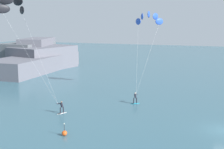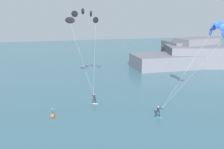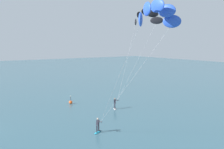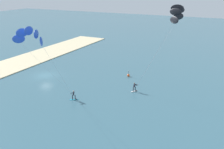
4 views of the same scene
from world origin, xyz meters
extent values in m
ellipsoid|color=#23ADD1|center=(7.51, 12.50, 0.04)|extent=(1.09, 1.47, 0.08)
cube|color=black|center=(7.29, 12.85, 0.09)|extent=(0.39, 0.39, 0.02)
cylinder|color=black|center=(7.62, 12.31, 0.47)|extent=(0.14, 0.14, 0.78)
cylinder|color=black|center=(7.39, 12.69, 0.47)|extent=(0.14, 0.14, 0.78)
cube|color=black|center=(7.51, 12.50, 1.16)|extent=(0.42, 0.43, 0.63)
sphere|color=beige|center=(7.51, 12.50, 1.58)|extent=(0.20, 0.20, 0.20)
cylinder|color=black|center=(8.06, 12.52, 1.31)|extent=(0.55, 0.05, 0.03)
cylinder|color=black|center=(7.78, 12.62, 1.34)|extent=(0.59, 0.32, 0.15)
cylinder|color=black|center=(7.79, 12.40, 1.34)|extent=(0.60, 0.29, 0.15)
ellipsoid|color=blue|center=(16.51, 12.76, 13.05)|extent=(1.56, 0.37, 1.10)
ellipsoid|color=blue|center=(16.48, 13.89, 12.73)|extent=(1.55, 0.93, 1.10)
ellipsoid|color=blue|center=(16.46, 14.55, 11.89)|extent=(1.30, 1.35, 1.10)
cylinder|color=#B2B2B7|center=(12.31, 11.75, 6.45)|extent=(8.52, 1.55, 10.29)
cylinder|color=#B2B2B7|center=(12.26, 13.53, 6.45)|extent=(8.41, 2.05, 10.29)
ellipsoid|color=white|center=(-0.36, 20.28, 0.04)|extent=(1.47, 1.09, 0.08)
cube|color=black|center=(-0.72, 20.50, 0.09)|extent=(0.39, 0.39, 0.02)
cylinder|color=black|center=(-0.18, 20.17, 0.47)|extent=(0.14, 0.14, 0.78)
cylinder|color=black|center=(-0.55, 20.40, 0.47)|extent=(0.14, 0.14, 0.78)
cube|color=black|center=(-0.36, 20.28, 1.16)|extent=(0.43, 0.42, 0.63)
sphere|color=#9E7051|center=(-0.36, 20.28, 1.58)|extent=(0.20, 0.20, 0.20)
cylinder|color=black|center=(-0.41, 20.83, 1.31)|extent=(0.08, 0.55, 0.03)
cylinder|color=black|center=(-0.50, 20.55, 1.34)|extent=(0.35, 0.58, 0.15)
cylinder|color=black|center=(-0.28, 20.57, 1.34)|extent=(0.26, 0.60, 0.15)
ellipsoid|color=black|center=(1.36, 26.94, 13.42)|extent=(1.54, 1.76, 1.10)
ellipsoid|color=black|center=(0.51, 26.86, 14.52)|extent=(0.91, 2.02, 1.10)
ellipsoid|color=black|center=(-0.95, 26.73, 14.94)|extent=(0.50, 2.04, 1.10)
ellipsoid|color=black|center=(-2.41, 26.59, 14.52)|extent=(1.22, 1.94, 1.10)
ellipsoid|color=black|center=(-3.26, 26.52, 13.42)|extent=(1.76, 1.54, 1.10)
cylinder|color=#B2B2B7|center=(0.47, 23.88, 7.22)|extent=(1.80, 6.12, 11.82)
cylinder|color=#B2B2B7|center=(-1.84, 23.67, 7.22)|extent=(2.87, 5.71, 11.82)
sphere|color=#EA5119|center=(-7.24, 16.22, 0.28)|extent=(0.56, 0.56, 0.56)
cylinder|color=#262628|center=(-7.24, 16.22, 0.91)|extent=(0.06, 0.06, 0.70)
sphere|color=#F2F2CC|center=(-7.24, 16.22, 1.32)|extent=(0.12, 0.12, 0.12)
cube|color=#565B60|center=(34.40, 49.41, 3.17)|extent=(14.16, 9.69, 6.33)
cube|color=slate|center=(35.36, 46.96, 3.75)|extent=(13.84, 9.29, 7.49)
cube|color=slate|center=(32.78, 43.66, 2.82)|extent=(17.27, 13.72, 5.64)
cube|color=slate|center=(28.59, 43.23, 1.82)|extent=(27.32, 10.04, 3.65)
camera|label=1|loc=(-34.49, 1.26, 11.96)|focal=48.99mm
camera|label=2|loc=(-7.48, -18.70, 14.73)|focal=40.52mm
camera|label=3|loc=(33.29, -3.02, 10.18)|focal=44.22mm
camera|label=4|loc=(40.24, 35.95, 18.46)|focal=41.49mm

